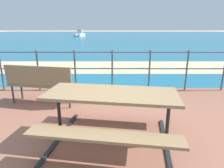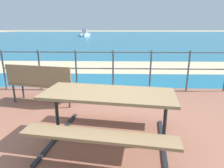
% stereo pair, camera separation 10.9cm
% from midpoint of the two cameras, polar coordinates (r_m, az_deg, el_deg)
% --- Properties ---
extents(ground_plane, '(240.00, 240.00, 0.00)m').
position_cam_midpoint_polar(ground_plane, '(3.13, 0.07, -16.50)').
color(ground_plane, tan).
extents(patio_paving, '(6.40, 5.20, 0.06)m').
position_cam_midpoint_polar(patio_paving, '(3.12, 0.07, -16.03)').
color(patio_paving, '#935B47').
rests_on(patio_paving, ground).
extents(sea_water, '(90.00, 90.00, 0.01)m').
position_cam_midpoint_polar(sea_water, '(42.67, 1.83, 13.93)').
color(sea_water, '#196B8E').
rests_on(sea_water, ground).
extents(beach_strip, '(54.01, 3.14, 0.01)m').
position_cam_midpoint_polar(beach_strip, '(8.75, 1.31, 5.08)').
color(beach_strip, beige).
rests_on(beach_strip, ground).
extents(picnic_table, '(2.02, 1.73, 0.77)m').
position_cam_midpoint_polar(picnic_table, '(2.77, 0.04, -5.99)').
color(picnic_table, '#8C704C').
rests_on(picnic_table, patio_paving).
extents(park_bench, '(1.54, 0.69, 0.88)m').
position_cam_midpoint_polar(park_bench, '(4.45, -19.42, 0.85)').
color(park_bench, '#8C704C').
rests_on(park_bench, patio_paving).
extents(railing_fence, '(5.94, 0.04, 1.08)m').
position_cam_midpoint_polar(railing_fence, '(5.14, 0.93, 5.28)').
color(railing_fence, '#4C5156').
rests_on(railing_fence, patio_paving).
extents(boat_near, '(1.83, 4.23, 1.36)m').
position_cam_midpoint_polar(boat_near, '(40.43, -8.01, 14.24)').
color(boat_near, silver).
rests_on(boat_near, sea_water).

